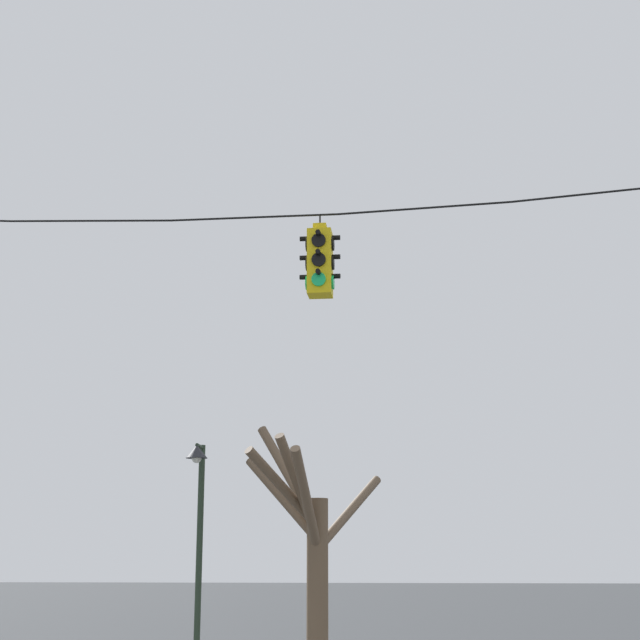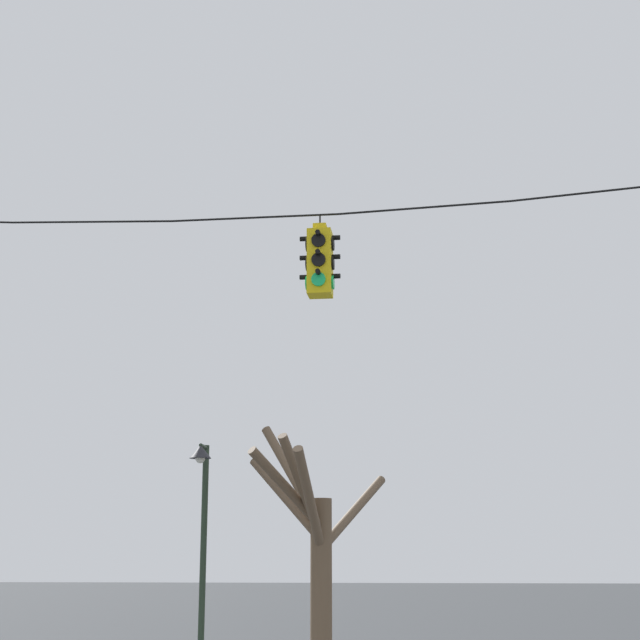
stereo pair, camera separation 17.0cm
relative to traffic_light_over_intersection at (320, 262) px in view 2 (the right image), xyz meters
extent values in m
cylinder|color=black|center=(-3.42, 0.00, 0.76)|extent=(2.45, 0.03, 0.12)
cylinder|color=black|center=(-0.97, 0.00, 0.71)|extent=(2.45, 0.03, 0.03)
cylinder|color=black|center=(1.49, 0.00, 0.76)|extent=(2.45, 0.03, 0.12)
cylinder|color=black|center=(3.94, 0.00, 0.88)|extent=(2.46, 0.03, 0.20)
cube|color=yellow|center=(0.00, 0.00, -0.02)|extent=(0.34, 0.34, 0.96)
cube|color=yellow|center=(0.00, 0.00, 0.51)|extent=(0.19, 0.19, 0.10)
cylinder|color=black|center=(0.00, 0.00, 0.63)|extent=(0.02, 0.02, 0.15)
cylinder|color=black|center=(0.00, -0.19, 0.27)|extent=(0.20, 0.03, 0.20)
cylinder|color=black|center=(0.00, -0.23, 0.36)|extent=(0.07, 0.12, 0.07)
cylinder|color=black|center=(0.00, -0.19, -0.02)|extent=(0.20, 0.03, 0.20)
cylinder|color=black|center=(0.00, -0.23, 0.07)|extent=(0.07, 0.12, 0.07)
cylinder|color=#19C666|center=(0.00, -0.19, -0.31)|extent=(0.20, 0.03, 0.20)
cylinder|color=black|center=(0.00, -0.23, -0.22)|extent=(0.07, 0.12, 0.07)
cylinder|color=black|center=(0.00, 0.18, 0.27)|extent=(0.20, 0.03, 0.20)
cylinder|color=black|center=(0.00, 0.23, 0.36)|extent=(0.07, 0.12, 0.07)
cylinder|color=black|center=(0.00, 0.18, -0.02)|extent=(0.20, 0.03, 0.20)
cylinder|color=black|center=(0.00, 0.23, 0.07)|extent=(0.07, 0.12, 0.07)
cylinder|color=#19C666|center=(0.00, 0.18, -0.31)|extent=(0.20, 0.03, 0.20)
cylinder|color=black|center=(0.00, 0.23, -0.22)|extent=(0.07, 0.12, 0.07)
cylinder|color=black|center=(-0.18, 0.00, 0.27)|extent=(0.03, 0.20, 0.20)
cylinder|color=black|center=(-0.23, 0.00, 0.36)|extent=(0.12, 0.07, 0.07)
cylinder|color=black|center=(-0.18, 0.00, -0.02)|extent=(0.03, 0.20, 0.20)
cylinder|color=black|center=(-0.23, 0.00, 0.07)|extent=(0.12, 0.07, 0.07)
cylinder|color=#19C666|center=(-0.18, 0.00, -0.31)|extent=(0.03, 0.20, 0.20)
cylinder|color=black|center=(-0.23, 0.00, -0.22)|extent=(0.12, 0.07, 0.07)
cylinder|color=black|center=(0.19, 0.00, 0.27)|extent=(0.03, 0.20, 0.20)
cylinder|color=black|center=(0.23, 0.00, 0.36)|extent=(0.12, 0.07, 0.07)
cylinder|color=black|center=(0.19, 0.00, -0.02)|extent=(0.03, 0.20, 0.20)
cylinder|color=black|center=(0.23, 0.00, 0.07)|extent=(0.12, 0.07, 0.07)
cylinder|color=#19C666|center=(0.19, 0.00, -0.31)|extent=(0.03, 0.20, 0.20)
cylinder|color=black|center=(0.23, 0.00, -0.22)|extent=(0.12, 0.07, 0.07)
cylinder|color=#233323|center=(-2.89, 5.42, -4.02)|extent=(0.12, 0.12, 4.19)
cylinder|color=#233323|center=(-2.89, 5.19, -1.97)|extent=(0.07, 0.46, 0.07)
cone|color=#232328|center=(-2.89, 4.97, -2.10)|extent=(0.41, 0.41, 0.25)
sphere|color=silver|center=(-2.89, 4.97, -2.22)|extent=(0.19, 0.19, 0.19)
cylinder|color=brown|center=(-0.63, 5.38, -4.54)|extent=(0.40, 0.40, 3.15)
cylinder|color=brown|center=(-0.12, 6.30, -3.18)|extent=(1.24, 2.03, 1.58)
cylinder|color=brown|center=(-0.73, 4.51, -3.06)|extent=(0.39, 1.88, 1.82)
cylinder|color=brown|center=(-1.23, 5.70, -2.51)|extent=(1.41, 0.88, 2.05)
cylinder|color=brown|center=(-1.18, 4.74, -2.82)|extent=(1.31, 1.48, 1.44)
cylinder|color=brown|center=(-0.90, 4.72, -2.80)|extent=(0.76, 1.52, 1.84)
cylinder|color=brown|center=(-1.35, 5.74, -2.94)|extent=(1.64, 0.95, 1.68)
camera|label=1|loc=(1.44, -13.22, -4.18)|focal=55.00mm
camera|label=2|loc=(1.61, -13.20, -4.18)|focal=55.00mm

